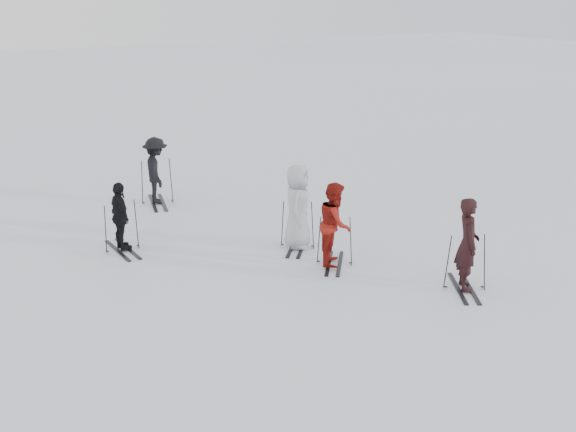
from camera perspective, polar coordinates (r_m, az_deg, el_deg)
The scene contains 11 objects.
ground at distance 15.92m, azimuth 1.82°, elevation -4.38°, with size 120.00×120.00×0.00m, color silver.
skier_near_dark at distance 15.11m, azimuth 13.99°, elevation -2.25°, with size 0.71×0.46×1.93m, color black.
skier_red at distance 16.03m, azimuth 3.75°, elevation -0.70°, with size 0.91×0.71×1.87m, color maroon.
skier_grey at distance 17.02m, azimuth 0.76°, elevation 0.70°, with size 0.98×0.64×2.01m, color #ACB2B6.
skier_uphill_left at distance 17.32m, azimuth -13.10°, elevation -0.12°, with size 0.96×0.40×1.63m, color black.
skier_uphill_far at distance 20.87m, azimuth -10.38°, elevation 3.49°, with size 1.22×0.70×1.89m, color black.
skis_near_dark at distance 15.23m, azimuth 13.89°, elevation -3.49°, with size 0.89×1.69×1.23m, color black, non-canonical shape.
skis_red at distance 16.14m, azimuth 3.72°, elevation -1.89°, with size 0.84×1.59×1.16m, color black, non-canonical shape.
skis_grey at distance 17.14m, azimuth 0.75°, elevation -0.62°, with size 0.86×1.62×1.18m, color black, non-canonical shape.
skis_uphill_left at distance 17.38m, azimuth -13.05°, elevation -0.76°, with size 0.89×1.68×1.23m, color black, non-canonical shape.
skis_uphill_far at distance 20.94m, azimuth -10.34°, elevation 2.75°, with size 0.97×1.83×1.34m, color black, non-canonical shape.
Camera 1 is at (-7.85, -12.47, 6.04)m, focal length 45.00 mm.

